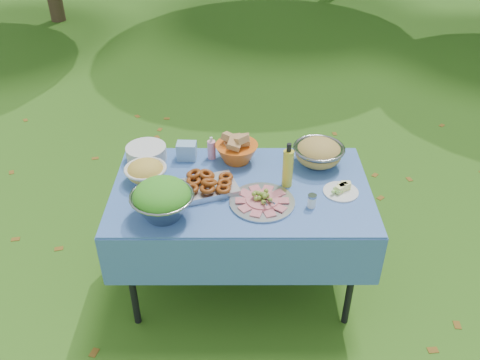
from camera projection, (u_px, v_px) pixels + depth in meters
name	position (u px, v px, depth m)	size (l,w,h in m)	color
ground	(241.00, 282.00, 3.31)	(80.00, 80.00, 0.00)	#183409
picnic_table	(241.00, 238.00, 3.10)	(1.46, 0.86, 0.76)	#72B2DB
salad_bowl	(162.00, 199.00, 2.61)	(0.33, 0.33, 0.22)	gray
pasta_bowl_white	(146.00, 171.00, 2.90)	(0.23, 0.23, 0.13)	silver
plate_stack	(146.00, 153.00, 3.10)	(0.24, 0.24, 0.09)	silver
wipes_box	(187.00, 151.00, 3.10)	(0.12, 0.09, 0.11)	#87B4D9
sanitizer_bottle	(211.00, 148.00, 3.10)	(0.05, 0.05, 0.14)	pink
bread_bowl	(237.00, 148.00, 3.07)	(0.26, 0.26, 0.17)	#D75B16
pasta_bowl_steel	(319.00, 152.00, 3.04)	(0.30, 0.30, 0.16)	gray
fried_tray	(208.00, 185.00, 2.83)	(0.32, 0.22, 0.07)	silver
charcuterie_platter	(262.00, 197.00, 2.74)	(0.36, 0.36, 0.08)	#A3A5A9
oil_bottle	(288.00, 165.00, 2.82)	(0.06, 0.06, 0.27)	gold
cheese_plate	(341.00, 188.00, 2.82)	(0.20, 0.20, 0.05)	silver
shaker	(312.00, 201.00, 2.71)	(0.05, 0.05, 0.08)	white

